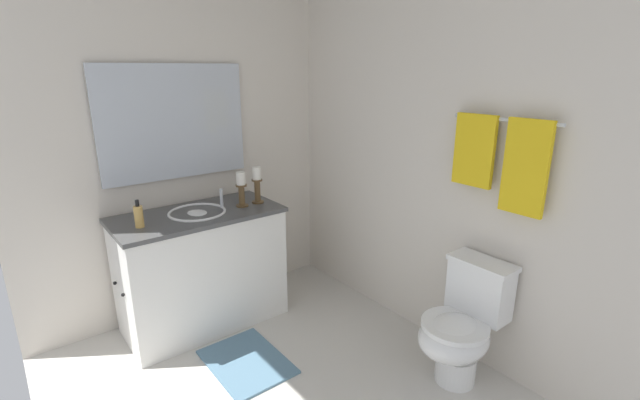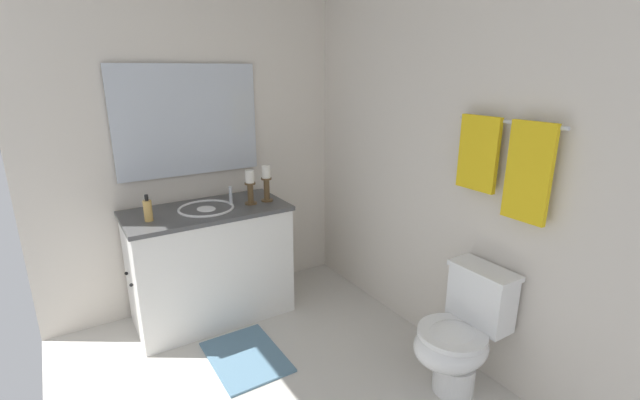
{
  "view_description": "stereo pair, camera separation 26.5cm",
  "coord_description": "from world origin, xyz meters",
  "px_view_note": "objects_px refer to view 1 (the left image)",
  "views": [
    {
      "loc": [
        1.76,
        -1.14,
        1.83
      ],
      "look_at": [
        -0.24,
        0.42,
        1.06
      ],
      "focal_mm": 24.39,
      "sensor_mm": 36.0,
      "label": 1
    },
    {
      "loc": [
        1.91,
        -0.92,
        1.83
      ],
      "look_at": [
        -0.24,
        0.42,
        1.06
      ],
      "focal_mm": 24.39,
      "sensor_mm": 36.0,
      "label": 2
    }
  ],
  "objects_px": {
    "vanity_cabinet": "(202,269)",
    "candle_holder_short": "(241,188)",
    "towel_near_vanity": "(474,150)",
    "bath_mat": "(247,362)",
    "mirror": "(174,122)",
    "towel_center": "(525,168)",
    "toilet": "(461,327)",
    "sink_basin": "(198,218)",
    "candle_holder_tall": "(257,184)",
    "soap_bottle": "(139,216)",
    "towel_bar": "(505,120)"
  },
  "relations": [
    {
      "from": "candle_holder_tall",
      "to": "bath_mat",
      "type": "relative_size",
      "value": 0.46
    },
    {
      "from": "vanity_cabinet",
      "to": "towel_center",
      "type": "xyz_separation_m",
      "value": [
        1.7,
        1.15,
        0.89
      ]
    },
    {
      "from": "sink_basin",
      "to": "candle_holder_tall",
      "type": "bearing_deg",
      "value": 83.37
    },
    {
      "from": "sink_basin",
      "to": "towel_near_vanity",
      "type": "xyz_separation_m",
      "value": [
        1.38,
        1.15,
        0.55
      ]
    },
    {
      "from": "towel_center",
      "to": "bath_mat",
      "type": "bearing_deg",
      "value": -132.99
    },
    {
      "from": "towel_near_vanity",
      "to": "towel_center",
      "type": "distance_m",
      "value": 0.32
    },
    {
      "from": "candle_holder_tall",
      "to": "bath_mat",
      "type": "height_order",
      "value": "candle_holder_tall"
    },
    {
      "from": "towel_bar",
      "to": "bath_mat",
      "type": "bearing_deg",
      "value": -128.09
    },
    {
      "from": "sink_basin",
      "to": "candle_holder_short",
      "type": "xyz_separation_m",
      "value": [
        0.06,
        0.32,
        0.17
      ]
    },
    {
      "from": "soap_bottle",
      "to": "sink_basin",
      "type": "bearing_deg",
      "value": 97.03
    },
    {
      "from": "towel_bar",
      "to": "bath_mat",
      "type": "xyz_separation_m",
      "value": [
        -0.92,
        -1.17,
        -1.56
      ]
    },
    {
      "from": "towel_center",
      "to": "candle_holder_tall",
      "type": "bearing_deg",
      "value": -157.14
    },
    {
      "from": "sink_basin",
      "to": "mirror",
      "type": "relative_size",
      "value": 0.38
    },
    {
      "from": "towel_near_vanity",
      "to": "bath_mat",
      "type": "xyz_separation_m",
      "value": [
        -0.76,
        -1.15,
        -1.37
      ]
    },
    {
      "from": "mirror",
      "to": "candle_holder_short",
      "type": "distance_m",
      "value": 0.66
    },
    {
      "from": "soap_bottle",
      "to": "bath_mat",
      "type": "height_order",
      "value": "soap_bottle"
    },
    {
      "from": "toilet",
      "to": "towel_center",
      "type": "xyz_separation_m",
      "value": [
        0.15,
        0.2,
        0.96
      ]
    },
    {
      "from": "vanity_cabinet",
      "to": "mirror",
      "type": "xyz_separation_m",
      "value": [
        -0.28,
        0.0,
        1.03
      ]
    },
    {
      "from": "toilet",
      "to": "vanity_cabinet",
      "type": "bearing_deg",
      "value": -148.6
    },
    {
      "from": "soap_bottle",
      "to": "toilet",
      "type": "xyz_separation_m",
      "value": [
        1.5,
        1.35,
        -0.57
      ]
    },
    {
      "from": "vanity_cabinet",
      "to": "towel_center",
      "type": "bearing_deg",
      "value": 34.13
    },
    {
      "from": "towel_bar",
      "to": "mirror",
      "type": "bearing_deg",
      "value": -147.31
    },
    {
      "from": "candle_holder_tall",
      "to": "towel_near_vanity",
      "type": "relative_size",
      "value": 0.65
    },
    {
      "from": "mirror",
      "to": "towel_center",
      "type": "bearing_deg",
      "value": 30.19
    },
    {
      "from": "vanity_cabinet",
      "to": "mirror",
      "type": "height_order",
      "value": "mirror"
    },
    {
      "from": "towel_near_vanity",
      "to": "towel_center",
      "type": "relative_size",
      "value": 0.82
    },
    {
      "from": "sink_basin",
      "to": "vanity_cabinet",
      "type": "bearing_deg",
      "value": -90.0
    },
    {
      "from": "towel_bar",
      "to": "bath_mat",
      "type": "relative_size",
      "value": 1.05
    },
    {
      "from": "soap_bottle",
      "to": "towel_near_vanity",
      "type": "bearing_deg",
      "value": 49.33
    },
    {
      "from": "candle_holder_short",
      "to": "towel_center",
      "type": "relative_size",
      "value": 0.5
    },
    {
      "from": "vanity_cabinet",
      "to": "candle_holder_short",
      "type": "bearing_deg",
      "value": 79.62
    },
    {
      "from": "candle_holder_short",
      "to": "toilet",
      "type": "relative_size",
      "value": 0.34
    },
    {
      "from": "candle_holder_tall",
      "to": "candle_holder_short",
      "type": "height_order",
      "value": "candle_holder_tall"
    },
    {
      "from": "sink_basin",
      "to": "soap_bottle",
      "type": "distance_m",
      "value": 0.42
    },
    {
      "from": "towel_near_vanity",
      "to": "bath_mat",
      "type": "relative_size",
      "value": 0.7
    },
    {
      "from": "sink_basin",
      "to": "mirror",
      "type": "distance_m",
      "value": 0.7
    },
    {
      "from": "candle_holder_tall",
      "to": "towel_bar",
      "type": "distance_m",
      "value": 1.74
    },
    {
      "from": "candle_holder_short",
      "to": "soap_bottle",
      "type": "xyz_separation_m",
      "value": [
        -0.01,
        -0.72,
        -0.06
      ]
    },
    {
      "from": "candle_holder_short",
      "to": "towel_near_vanity",
      "type": "height_order",
      "value": "towel_near_vanity"
    },
    {
      "from": "sink_basin",
      "to": "towel_center",
      "type": "distance_m",
      "value": 2.11
    },
    {
      "from": "mirror",
      "to": "soap_bottle",
      "type": "height_order",
      "value": "mirror"
    },
    {
      "from": "vanity_cabinet",
      "to": "bath_mat",
      "type": "bearing_deg",
      "value": 0.0
    },
    {
      "from": "towel_bar",
      "to": "towel_center",
      "type": "bearing_deg",
      "value": -6.54
    },
    {
      "from": "sink_basin",
      "to": "bath_mat",
      "type": "bearing_deg",
      "value": -0.09
    },
    {
      "from": "towel_near_vanity",
      "to": "towel_center",
      "type": "height_order",
      "value": "same"
    },
    {
      "from": "towel_bar",
      "to": "towel_near_vanity",
      "type": "height_order",
      "value": "towel_near_vanity"
    },
    {
      "from": "candle_holder_tall",
      "to": "towel_near_vanity",
      "type": "height_order",
      "value": "towel_near_vanity"
    },
    {
      "from": "mirror",
      "to": "candle_holder_short",
      "type": "bearing_deg",
      "value": 43.53
    },
    {
      "from": "sink_basin",
      "to": "towel_center",
      "type": "xyz_separation_m",
      "value": [
        1.7,
        1.15,
        0.5
      ]
    },
    {
      "from": "sink_basin",
      "to": "candle_holder_tall",
      "type": "distance_m",
      "value": 0.49
    }
  ]
}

